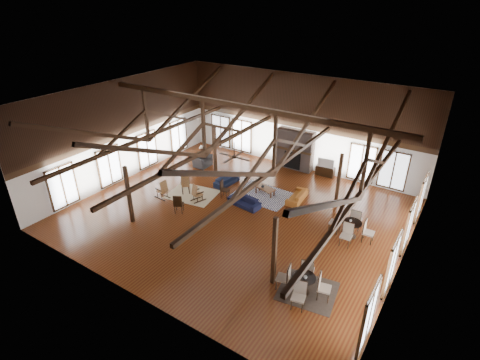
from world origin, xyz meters
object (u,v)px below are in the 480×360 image
Objects in this scene: sofa_navy_front at (244,201)px; coffee_table at (265,189)px; sofa_orange at (297,196)px; cafe_table_near at (303,282)px; cafe_table_far at (351,227)px; tv_console at (325,171)px; sofa_navy_left at (227,180)px; armchair at (202,161)px.

sofa_navy_front is 1.44× the size of coffee_table.
sofa_orange is (2.12, 2.09, -0.00)m from sofa_navy_front.
cafe_table_far is (0.33, 4.63, -0.00)m from cafe_table_near.
cafe_table_near reaches higher than tv_console.
sofa_orange is at bearing -78.96° from sofa_navy_left.
cafe_table_near is (5.04, -5.94, 0.17)m from coffee_table.
coffee_table is 5.54m from armchair.
coffee_table is (0.32, 1.68, 0.12)m from sofa_navy_front.
armchair is at bearing 70.44° from sofa_navy_left.
sofa_navy_front is 1.02× the size of sofa_orange.
sofa_navy_front is 5.72m from cafe_table_far.
sofa_navy_front is at bearing -176.23° from cafe_table_far.
sofa_orange is 7.13m from cafe_table_near.
sofa_orange is 3.98m from cafe_table_far.
sofa_orange is at bearing -94.66° from armchair.
sofa_navy_left is at bearing -87.06° from sofa_orange.
coffee_table is at bearing -100.67° from armchair.
armchair is 0.53× the size of cafe_table_near.
cafe_table_far reaches higher than armchair.
sofa_navy_left is at bearing 142.64° from cafe_table_near.
tv_console reaches higher than sofa_orange.
sofa_navy_left is 8.02m from cafe_table_far.
coffee_table is (-1.80, -0.41, 0.12)m from sofa_orange.
tv_console is (7.34, 3.09, -0.08)m from armchair.
cafe_table_near is at bearing -72.85° from tv_console.
sofa_navy_front is at bearing -49.54° from sofa_orange.
sofa_orange is 0.85× the size of cafe_table_far.
cafe_table_far reaches higher than tv_console.
armchair is at bearing 158.39° from sofa_navy_front.
cafe_table_near is 1.02× the size of cafe_table_far.
cafe_table_near reaches higher than coffee_table.
sofa_orange is 7.26m from armchair.
coffee_table is 1.08× the size of tv_console.
armchair is 0.54× the size of cafe_table_far.
sofa_orange is 1.54× the size of tv_console.
cafe_table_far is at bearing 1.81° from coffee_table.
sofa_navy_left is (-2.23, 1.55, -0.01)m from sofa_navy_front.
coffee_table is 7.79m from cafe_table_near.
coffee_table is 0.58× the size of cafe_table_near.
sofa_navy_front is 0.84× the size of cafe_table_near.
coffee_table is 4.62m from tv_console.
tv_console is (2.24, 5.89, 0.03)m from sofa_navy_front.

